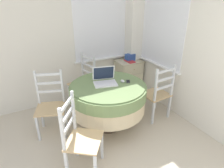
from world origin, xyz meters
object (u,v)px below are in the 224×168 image
object	(u,v)px
cell_phone	(128,81)
corner_cabinet	(128,76)
laptop	(105,80)
dining_chair_camera_near	(80,139)
dining_chair_left_flank	(51,106)
round_dining_table	(108,96)
book_on_cabinet	(130,61)
dining_chair_near_right_window	(158,94)
storage_box	(130,57)
computer_mouse	(123,81)
dining_chair_near_back_window	(84,83)

from	to	relation	value
cell_phone	corner_cabinet	distance (m)	1.30
laptop	dining_chair_camera_near	distance (m)	1.00
dining_chair_camera_near	corner_cabinet	distance (m)	2.28
laptop	dining_chair_left_flank	xyz separation A→B (m)	(-0.80, 0.26, -0.37)
round_dining_table	book_on_cabinet	distance (m)	1.35
dining_chair_near_right_window	storage_box	world-z (taller)	dining_chair_near_right_window
dining_chair_left_flank	book_on_cabinet	world-z (taller)	dining_chair_left_flank
round_dining_table	corner_cabinet	size ratio (longest dim) A/B	1.65
laptop	storage_box	size ratio (longest dim) A/B	2.08
computer_mouse	storage_box	distance (m)	1.27
round_dining_table	storage_box	xyz separation A→B (m)	(1.02, 0.97, 0.19)
cell_phone	dining_chair_near_right_window	bearing A→B (deg)	-8.93
round_dining_table	dining_chair_camera_near	size ratio (longest dim) A/B	1.18
laptop	cell_phone	distance (m)	0.37
dining_chair_near_right_window	dining_chair_near_back_window	bearing A→B (deg)	132.94
dining_chair_near_right_window	storage_box	bearing A→B (deg)	82.63
dining_chair_camera_near	book_on_cabinet	distance (m)	2.24
round_dining_table	computer_mouse	bearing A→B (deg)	-7.52
corner_cabinet	book_on_cabinet	bearing A→B (deg)	-112.62
laptop	dining_chair_near_back_window	distance (m)	0.89
computer_mouse	cell_phone	world-z (taller)	computer_mouse
dining_chair_left_flank	book_on_cabinet	bearing A→B (deg)	17.86
cell_phone	book_on_cabinet	distance (m)	1.17
laptop	dining_chair_near_right_window	world-z (taller)	laptop
dining_chair_near_back_window	dining_chair_near_right_window	distance (m)	1.39
laptop	dining_chair_camera_near	world-z (taller)	laptop
dining_chair_near_back_window	dining_chair_near_right_window	bearing A→B (deg)	-47.06
dining_chair_near_right_window	dining_chair_camera_near	world-z (taller)	same
dining_chair_left_flank	round_dining_table	bearing A→B (deg)	-22.89
dining_chair_near_back_window	corner_cabinet	distance (m)	1.08
storage_box	book_on_cabinet	distance (m)	0.09
round_dining_table	computer_mouse	world-z (taller)	computer_mouse
corner_cabinet	cell_phone	bearing A→B (deg)	-123.39
cell_phone	book_on_cabinet	xyz separation A→B (m)	(0.65, 0.97, -0.06)
cell_phone	dining_chair_near_back_window	size ratio (longest dim) A/B	0.12
dining_chair_near_back_window	cell_phone	bearing A→B (deg)	-66.91
dining_chair_near_back_window	book_on_cabinet	size ratio (longest dim) A/B	4.04
dining_chair_near_back_window	dining_chair_near_right_window	xyz separation A→B (m)	(0.95, -1.02, 0.00)
dining_chair_near_right_window	book_on_cabinet	xyz separation A→B (m)	(0.10, 1.05, 0.26)
dining_chair_near_back_window	dining_chair_left_flank	xyz separation A→B (m)	(-0.74, -0.54, 0.00)
storage_box	dining_chair_camera_near	bearing A→B (deg)	-137.46
cell_phone	dining_chair_near_right_window	size ratio (longest dim) A/B	0.12
dining_chair_near_right_window	dining_chair_left_flank	bearing A→B (deg)	164.19
dining_chair_left_flank	corner_cabinet	size ratio (longest dim) A/B	1.40
round_dining_table	computer_mouse	xyz separation A→B (m)	(0.24, -0.03, 0.21)
dining_chair_camera_near	storage_box	distance (m)	2.31
laptop	book_on_cabinet	bearing A→B (deg)	40.32
round_dining_table	laptop	size ratio (longest dim) A/B	2.93
laptop	storage_box	distance (m)	1.36
round_dining_table	book_on_cabinet	world-z (taller)	round_dining_table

